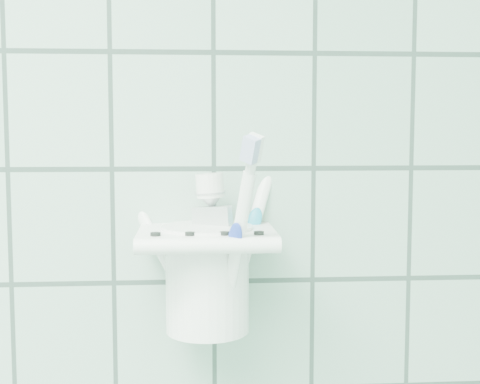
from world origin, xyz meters
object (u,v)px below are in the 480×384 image
object	(u,v)px
holder_bracket	(207,239)
toothbrush_orange	(222,223)
toothbrush_pink	(199,224)
toothpaste_tube	(219,236)
cup	(207,275)
toothbrush_blue	(225,219)

from	to	relation	value
holder_bracket	toothbrush_orange	xyz separation A→B (m)	(0.02, -0.01, 0.02)
toothbrush_pink	toothbrush_orange	xyz separation A→B (m)	(0.02, -0.01, 0.00)
holder_bracket	toothpaste_tube	bearing A→B (deg)	41.41
toothpaste_tube	toothbrush_orange	bearing A→B (deg)	-59.47
toothbrush_orange	holder_bracket	bearing A→B (deg)	-172.63
cup	toothpaste_tube	world-z (taller)	toothpaste_tube
cup	toothbrush_pink	xyz separation A→B (m)	(-0.01, 0.00, 0.05)
holder_bracket	toothpaste_tube	world-z (taller)	toothpaste_tube
toothbrush_pink	toothbrush_orange	distance (m)	0.03
cup	toothbrush_pink	distance (m)	0.05
toothbrush_blue	toothpaste_tube	world-z (taller)	toothbrush_blue
toothbrush_orange	toothpaste_tube	bearing A→B (deg)	133.25
cup	toothbrush_orange	xyz separation A→B (m)	(0.01, -0.01, 0.05)
toothbrush_pink	toothpaste_tube	bearing A→B (deg)	33.04
cup	toothbrush_blue	size ratio (longest dim) A/B	0.52
toothbrush_orange	toothbrush_pink	bearing A→B (deg)	-172.91
toothbrush_blue	toothbrush_pink	bearing A→B (deg)	-162.48
toothbrush_blue	toothbrush_orange	xyz separation A→B (m)	(-0.00, -0.02, -0.00)
holder_bracket	toothbrush_blue	world-z (taller)	toothbrush_blue
toothbrush_pink	toothpaste_tube	xyz separation A→B (m)	(0.02, 0.01, -0.01)
holder_bracket	toothbrush_pink	size ratio (longest dim) A/B	0.71
toothbrush_blue	toothbrush_orange	size ratio (longest dim) A/B	1.01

